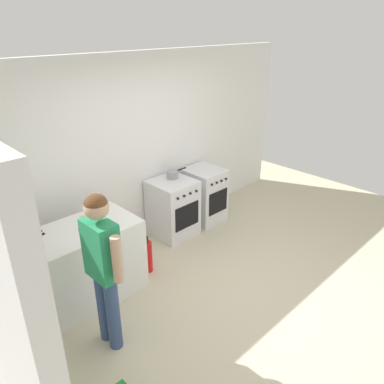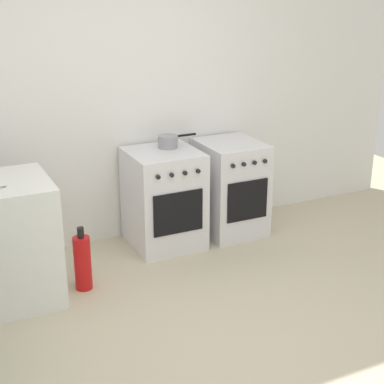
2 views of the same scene
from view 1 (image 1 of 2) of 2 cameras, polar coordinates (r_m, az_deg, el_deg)
ground_plane at (r=4.64m, az=7.34°, el=-14.83°), size 8.00×8.00×0.00m
back_wall at (r=5.27m, az=-8.71°, el=6.24°), size 6.00×0.10×2.60m
counter_unit at (r=4.43m, az=-16.41°, el=-10.60°), size 1.30×0.70×0.90m
oven_left at (r=5.53m, az=-2.93°, el=-2.39°), size 0.59×0.62×0.85m
oven_right at (r=5.94m, az=1.83°, el=-0.37°), size 0.53×0.62×0.85m
pot at (r=5.45m, az=-2.95°, el=2.69°), size 0.35×0.17×0.11m
knife_paring at (r=4.13m, az=-13.00°, el=-5.48°), size 0.19×0.14×0.01m
knife_bread at (r=4.20m, az=-14.78°, el=-5.13°), size 0.34×0.15×0.01m
knife_utility at (r=4.25m, az=-23.22°, el=-6.08°), size 0.25×0.07×0.01m
knife_carving at (r=4.15m, az=-23.03°, el=-6.79°), size 0.32×0.15×0.01m
person at (r=3.51m, az=-13.48°, el=-10.08°), size 0.22×0.57×1.63m
fire_extinguisher at (r=4.84m, az=-6.84°, el=-9.70°), size 0.13×0.13×0.50m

